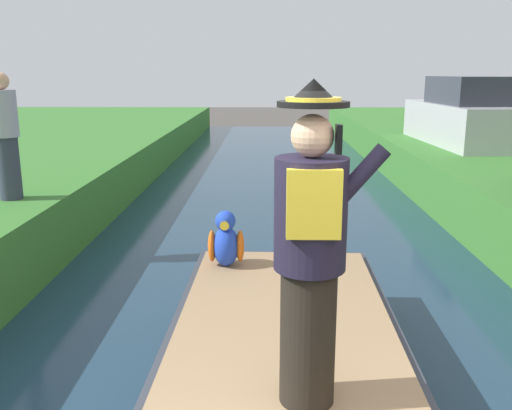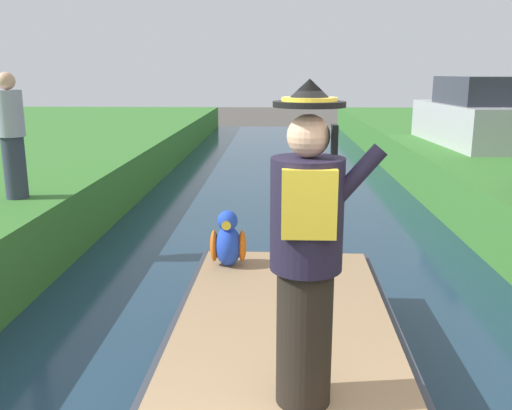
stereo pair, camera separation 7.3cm
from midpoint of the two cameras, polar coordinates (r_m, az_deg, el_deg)
The scene contains 5 objects.
boat at distance 4.34m, azimuth 2.42°, elevation -16.84°, with size 1.89×4.24×0.61m.
person_pirate at distance 3.09m, azimuth 4.94°, elevation -4.64°, with size 0.61×0.42×1.85m.
parrot_plush at distance 5.52m, azimuth -3.48°, elevation -3.80°, with size 0.36×0.35×0.57m.
parked_car_silver at distance 13.57m, azimuth 20.80°, elevation 8.53°, with size 1.90×4.08×1.50m.
person_bystander at distance 7.74m, azimuth -24.53°, elevation 6.45°, with size 0.34×0.34×1.60m.
Camera 1 is at (-0.14, -2.02, 2.59)m, focal length 39.05 mm.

